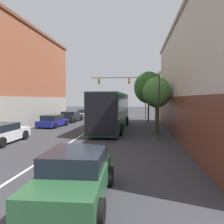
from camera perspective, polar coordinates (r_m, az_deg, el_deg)
name	(u,v)px	position (r m, az deg, el deg)	size (l,w,h in m)	color
lane_center_line	(89,130)	(21.03, -5.93, -4.75)	(0.14, 46.14, 0.01)	silver
building_right_storefront	(224,77)	(18.65, 27.22, 8.16)	(7.44, 23.54, 9.08)	beige
bus	(112,109)	(21.34, -0.05, 0.72)	(2.89, 11.79, 3.53)	#145133
hatchback_foreground	(74,177)	(6.84, -9.87, -16.35)	(2.25, 3.99, 1.45)	#285633
parked_car_left_near	(53,121)	(24.25, -15.18, -2.30)	(2.44, 4.24, 1.29)	navy
parked_car_left_mid	(85,114)	(35.26, -7.03, -0.41)	(2.12, 4.32, 1.34)	silver
parked_car_left_far	(2,134)	(16.57, -26.71, -5.06)	(1.96, 4.59, 1.35)	silver
parked_car_left_distant	(71,117)	(29.44, -10.68, -1.17)	(2.35, 4.70, 1.36)	black
traffic_signal_gantry	(129,87)	(33.42, 4.50, 6.47)	(8.49, 0.36, 6.54)	#514C47
street_lamp	(159,100)	(16.25, 12.19, 3.13)	(0.32, 0.32, 5.03)	#233323
street_tree_near	(157,93)	(19.17, 11.65, 4.97)	(2.42, 2.17, 4.89)	brown
street_tree_far	(149,88)	(28.92, 9.55, 6.30)	(3.78, 3.40, 6.54)	#3D2D1E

